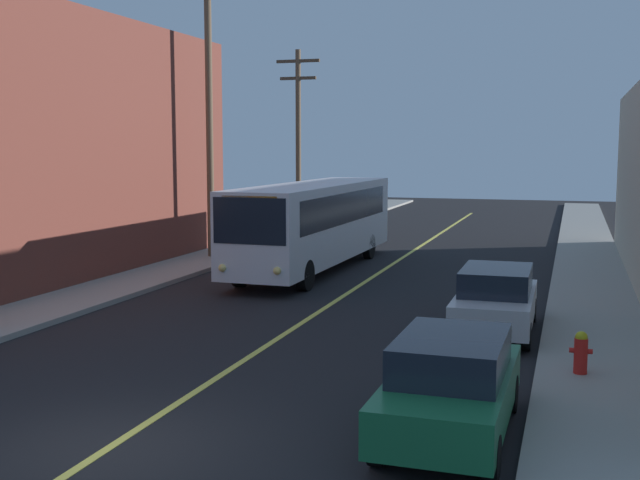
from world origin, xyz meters
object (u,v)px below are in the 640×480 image
at_px(parked_car_silver, 496,299).
at_px(utility_pole_far, 298,131).
at_px(city_bus, 315,221).
at_px(utility_pole_mid, 209,96).
at_px(fire_hydrant, 581,352).
at_px(parked_car_green, 451,384).

bearing_deg(parked_car_silver, utility_pole_far, 120.49).
height_order(city_bus, utility_pole_mid, utility_pole_mid).
bearing_deg(fire_hydrant, utility_pole_mid, 137.10).
xyz_separation_m(utility_pole_mid, utility_pole_far, (-0.32, 11.65, -1.15)).
relative_size(parked_car_green, utility_pole_mid, 0.38).
relative_size(utility_pole_mid, utility_pole_far, 1.23).
distance_m(parked_car_green, fire_hydrant, 4.26).
bearing_deg(utility_pole_far, utility_pole_mid, -88.43).
relative_size(utility_pole_far, fire_hydrant, 11.32).
bearing_deg(parked_car_green, utility_pole_mid, 125.72).
xyz_separation_m(utility_pole_mid, fire_hydrant, (14.12, -13.13, -5.97)).
distance_m(city_bus, utility_pole_mid, 6.87).
relative_size(city_bus, utility_pole_far, 1.28).
distance_m(city_bus, parked_car_green, 17.27).
xyz_separation_m(city_bus, parked_car_green, (7.33, -15.61, -0.98)).
xyz_separation_m(parked_car_silver, fire_hydrant, (1.97, -3.59, -0.26)).
height_order(parked_car_green, utility_pole_mid, utility_pole_mid).
distance_m(city_bus, fire_hydrant, 15.11).
height_order(parked_car_silver, utility_pole_far, utility_pole_far).
distance_m(parked_car_green, utility_pole_mid, 21.58).
bearing_deg(city_bus, utility_pole_far, 111.65).
bearing_deg(fire_hydrant, utility_pole_far, 120.24).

